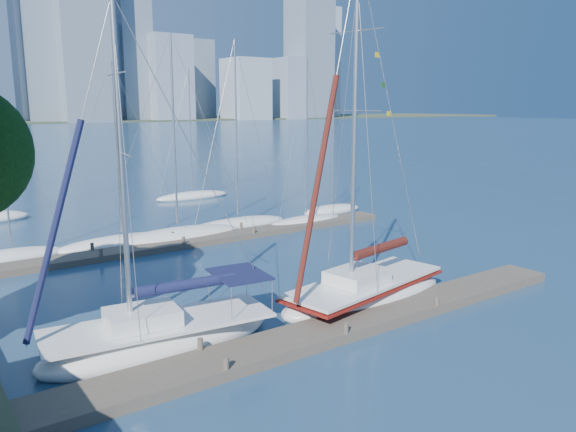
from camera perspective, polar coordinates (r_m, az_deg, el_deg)
ground at (r=21.91m, az=4.30°, el=-11.98°), size 700.00×700.00×0.00m
near_dock at (r=21.83m, az=4.31°, el=-11.50°), size 26.00×2.00×0.40m
far_dock at (r=35.83m, az=-9.63°, el=-2.57°), size 30.00×1.80×0.36m
sailboat_navy at (r=20.90m, az=-12.90°, el=-10.61°), size 8.95×3.81×12.63m
sailboat_maroon at (r=25.06m, az=7.86°, el=-6.23°), size 9.30×4.49×15.03m
bg_boat_0 at (r=35.31m, az=-26.20°, el=-3.72°), size 5.89×2.57×10.06m
bg_boat_1 at (r=36.42m, az=-16.54°, el=-2.58°), size 8.20×4.28×11.50m
bg_boat_2 at (r=36.98m, az=-11.11°, el=-2.03°), size 9.23×5.99×13.32m
bg_boat_3 at (r=40.23m, az=-5.11°, el=-0.83°), size 8.06×3.91×13.35m
bg_boat_4 at (r=41.15m, az=1.85°, el=-0.55°), size 6.83×3.90×12.26m
bg_boat_5 at (r=45.87m, az=4.51°, el=0.63°), size 5.86×3.25×10.50m
bg_boat_7 at (r=53.51m, az=-9.66°, el=2.03°), size 7.45×3.34×12.16m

